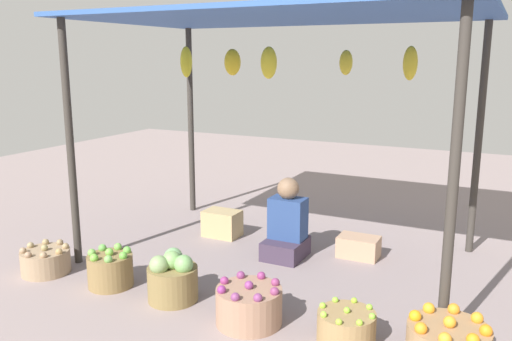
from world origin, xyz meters
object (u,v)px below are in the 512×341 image
object	(u,v)px
basket_potatoes	(46,261)
wooden_crate_near_vendor	(359,247)
basket_cabbages	(173,278)
wooden_crate_stacked_rear	(222,223)
basket_green_apples	(110,269)
basket_purple_onions	(249,305)
vendor_person	(287,227)
basket_limes	(346,327)

from	to	relation	value
basket_potatoes	wooden_crate_near_vendor	world-z (taller)	basket_potatoes
basket_cabbages	wooden_crate_stacked_rear	bearing A→B (deg)	105.78
basket_cabbages	basket_green_apples	bearing A→B (deg)	-178.52
basket_green_apples	basket_purple_onions	size ratio (longest dim) A/B	0.78
vendor_person	basket_green_apples	distance (m)	1.68
basket_limes	wooden_crate_near_vendor	world-z (taller)	basket_limes
vendor_person	basket_purple_onions	world-z (taller)	vendor_person
vendor_person	wooden_crate_near_vendor	world-z (taller)	vendor_person
basket_limes	wooden_crate_near_vendor	xyz separation A→B (m)	(-0.37, 1.58, -0.01)
basket_green_apples	wooden_crate_near_vendor	size ratio (longest dim) A/B	0.98
basket_potatoes	basket_limes	bearing A→B (deg)	1.12
basket_potatoes	basket_green_apples	size ratio (longest dim) A/B	1.13
vendor_person	basket_potatoes	size ratio (longest dim) A/B	1.83
basket_cabbages	wooden_crate_near_vendor	distance (m)	1.90
vendor_person	basket_green_apples	bearing A→B (deg)	-129.42
vendor_person	basket_limes	xyz separation A→B (m)	(0.99, -1.28, -0.19)
vendor_person	wooden_crate_stacked_rear	distance (m)	0.91
wooden_crate_stacked_rear	basket_purple_onions	bearing A→B (deg)	-54.09
basket_potatoes	wooden_crate_near_vendor	xyz separation A→B (m)	(2.40, 1.63, -0.01)
vendor_person	basket_limes	distance (m)	1.63
basket_green_apples	basket_cabbages	xyz separation A→B (m)	(0.63, 0.02, 0.04)
basket_potatoes	basket_green_apples	world-z (taller)	basket_green_apples
vendor_person	basket_cabbages	size ratio (longest dim) A/B	1.90
wooden_crate_near_vendor	wooden_crate_stacked_rear	world-z (taller)	wooden_crate_stacked_rear
basket_potatoes	wooden_crate_stacked_rear	world-z (taller)	wooden_crate_stacked_rear
basket_potatoes	wooden_crate_stacked_rear	size ratio (longest dim) A/B	1.12
basket_cabbages	vendor_person	bearing A→B (deg)	71.19
basket_cabbages	wooden_crate_stacked_rear	xyz separation A→B (m)	(-0.43, 1.51, -0.04)
basket_limes	vendor_person	bearing A→B (deg)	127.79
basket_cabbages	wooden_crate_near_vendor	bearing A→B (deg)	55.95
basket_green_apples	basket_cabbages	size ratio (longest dim) A/B	0.92
basket_purple_onions	wooden_crate_near_vendor	world-z (taller)	basket_purple_onions
basket_purple_onions	wooden_crate_near_vendor	bearing A→B (deg)	78.09
basket_purple_onions	basket_potatoes	bearing A→B (deg)	179.86
basket_green_apples	basket_cabbages	distance (m)	0.63
basket_green_apples	basket_purple_onions	world-z (taller)	basket_green_apples
wooden_crate_near_vendor	vendor_person	bearing A→B (deg)	-154.63
vendor_person	basket_potatoes	distance (m)	2.23
basket_green_apples	wooden_crate_near_vendor	world-z (taller)	basket_green_apples
basket_cabbages	wooden_crate_near_vendor	world-z (taller)	basket_cabbages
basket_green_apples	wooden_crate_stacked_rear	distance (m)	1.54
vendor_person	wooden_crate_near_vendor	size ratio (longest dim) A/B	2.02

